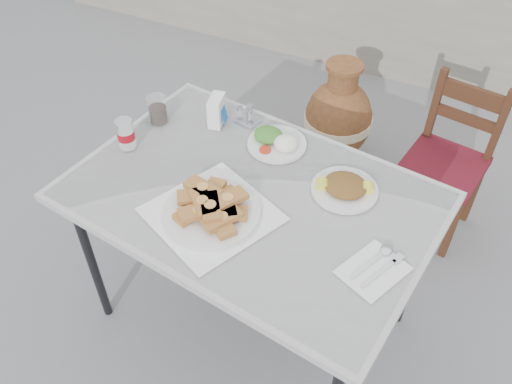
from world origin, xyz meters
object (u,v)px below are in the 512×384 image
at_px(salad_chopped_plate, 345,187).
at_px(terracotta_urn, 338,120).
at_px(soda_can, 126,134).
at_px(chair, 447,160).
at_px(cafe_table, 251,204).
at_px(napkin_holder, 217,111).
at_px(pide_plate, 211,207).
at_px(salad_rice_plate, 276,141).
at_px(condiment_caddy, 247,116).
at_px(cola_glass, 158,111).

relative_size(salad_chopped_plate, terracotta_urn, 0.36).
bearing_deg(soda_can, salad_chopped_plate, 8.75).
bearing_deg(chair, soda_can, -131.20).
height_order(cafe_table, napkin_holder, napkin_holder).
bearing_deg(salad_chopped_plate, napkin_holder, 165.60).
relative_size(cafe_table, napkin_holder, 11.34).
bearing_deg(salad_chopped_plate, pide_plate, -140.16).
relative_size(cafe_table, salad_chopped_plate, 5.79).
height_order(salad_rice_plate, terracotta_urn, salad_rice_plate).
distance_m(soda_can, napkin_holder, 0.40).
xyz_separation_m(cafe_table, condiment_caddy, (-0.22, 0.40, 0.08)).
height_order(cola_glass, chair, cola_glass).
xyz_separation_m(pide_plate, condiment_caddy, (-0.14, 0.56, -0.01)).
relative_size(soda_can, napkin_holder, 0.99).
bearing_deg(condiment_caddy, chair, 36.04).
distance_m(cola_glass, terracotta_urn, 1.26).
height_order(napkin_holder, chair, napkin_holder).
distance_m(cola_glass, chair, 1.48).
height_order(pide_plate, salad_chopped_plate, pide_plate).
relative_size(pide_plate, soda_can, 4.14).
bearing_deg(cafe_table, chair, 58.43).
relative_size(pide_plate, terracotta_urn, 0.76).
distance_m(condiment_caddy, chair, 1.11).
bearing_deg(terracotta_urn, salad_chopped_plate, -71.66).
relative_size(cola_glass, chair, 0.14).
distance_m(salad_rice_plate, salad_chopped_plate, 0.37).
height_order(pide_plate, condiment_caddy, pide_plate).
xyz_separation_m(pide_plate, cola_glass, (-0.48, 0.39, 0.02)).
bearing_deg(soda_can, cafe_table, -2.53).
bearing_deg(chair, cafe_table, -112.04).
bearing_deg(salad_chopped_plate, chair, 70.17).
distance_m(pide_plate, condiment_caddy, 0.58).
bearing_deg(cola_glass, napkin_holder, 23.08).
bearing_deg(pide_plate, salad_rice_plate, 84.31).
bearing_deg(napkin_holder, pide_plate, -75.93).
relative_size(salad_chopped_plate, soda_can, 1.97).
distance_m(napkin_holder, terracotta_urn, 1.10).
height_order(salad_rice_plate, napkin_holder, napkin_holder).
xyz_separation_m(salad_rice_plate, terracotta_urn, (-0.01, 0.93, -0.52)).
bearing_deg(napkin_holder, condiment_caddy, 20.45).
height_order(cola_glass, napkin_holder, napkin_holder).
relative_size(pide_plate, chair, 0.62).
bearing_deg(condiment_caddy, cafe_table, -61.52).
xyz_separation_m(pide_plate, chair, (0.69, 1.17, -0.42)).
bearing_deg(napkin_holder, soda_can, -142.93).
height_order(cafe_table, soda_can, soda_can).
xyz_separation_m(cola_glass, chair, (1.18, 0.78, -0.44)).
relative_size(chair, terracotta_urn, 1.22).
xyz_separation_m(napkin_holder, terracotta_urn, (0.28, 0.91, -0.56)).
distance_m(cola_glass, napkin_holder, 0.26).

